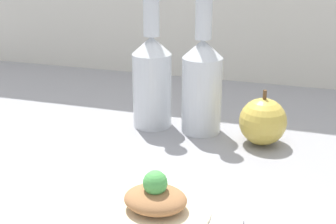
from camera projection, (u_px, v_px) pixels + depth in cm
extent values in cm
cube|color=gray|center=(187.00, 174.00, 79.85)|extent=(180.00, 110.00, 4.00)
cylinder|color=white|center=(156.00, 216.00, 62.84)|extent=(23.34, 23.34, 1.37)
torus|color=white|center=(156.00, 213.00, 62.67)|extent=(22.43, 22.43, 0.96)
cylinder|color=beige|center=(156.00, 210.00, 62.53)|extent=(14.91, 14.91, 0.40)
ellipsoid|color=#9E6B42|center=(155.00, 199.00, 61.96)|extent=(8.53, 7.25, 2.95)
sphere|color=#4CA34C|center=(155.00, 183.00, 61.11)|extent=(3.31, 3.31, 3.31)
cylinder|color=silver|center=(152.00, 90.00, 93.22)|extent=(7.75, 7.75, 14.86)
cone|color=silver|center=(152.00, 45.00, 90.07)|extent=(7.75, 7.75, 3.49)
cylinder|color=silver|center=(151.00, 16.00, 88.17)|extent=(3.10, 3.10, 7.58)
cylinder|color=silver|center=(202.00, 95.00, 90.29)|extent=(7.75, 7.75, 14.86)
cone|color=silver|center=(203.00, 49.00, 87.14)|extent=(7.75, 7.75, 3.49)
cylinder|color=silver|center=(204.00, 19.00, 85.24)|extent=(3.10, 3.10, 7.58)
sphere|color=gold|center=(263.00, 122.00, 85.57)|extent=(8.73, 8.73, 8.73)
cylinder|color=brown|center=(265.00, 95.00, 83.83)|extent=(0.70, 0.70, 1.96)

